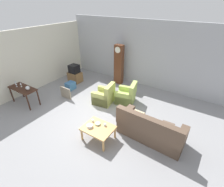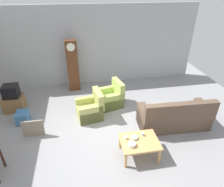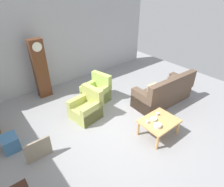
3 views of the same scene
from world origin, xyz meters
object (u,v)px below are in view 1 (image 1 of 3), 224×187
object	(u,v)px
armchair_olive_near	(104,97)
armchair_olive_far	(127,96)
coffee_table_wood	(98,129)
tv_crt	(74,69)
couch_floral	(150,130)
framed_picture_leaning	(66,93)
glass_dome_cloche	(28,88)
storage_box_blue	(70,86)
wine_glass_mid	(16,84)
bowl_white_stacked	(90,126)
tv_stand_cabinet	(75,77)
console_table_dark	(23,90)
wine_glass_short	(21,84)
grandfather_clock	(119,65)
bowl_shallow_green	(98,124)
cup_blue_rimmed	(105,125)
wine_glass_tall	(15,82)
cup_white_porcelain	(93,120)

from	to	relation	value
armchair_olive_near	armchair_olive_far	bearing A→B (deg)	36.84
armchair_olive_near	coffee_table_wood	xyz separation A→B (m)	(1.08, -1.85, 0.10)
coffee_table_wood	tv_crt	distance (m)	4.57
couch_floral	framed_picture_leaning	size ratio (longest dim) A/B	3.56
couch_floral	glass_dome_cloche	xyz separation A→B (m)	(-4.94, -0.91, 0.48)
storage_box_blue	wine_glass_mid	distance (m)	2.37
bowl_white_stacked	tv_stand_cabinet	bearing A→B (deg)	140.22
console_table_dark	storage_box_blue	xyz separation A→B (m)	(0.69, 1.97, -0.46)
armchair_olive_far	wine_glass_short	world-z (taller)	wine_glass_short
couch_floral	glass_dome_cloche	world-z (taller)	couch_floral
grandfather_clock	tv_stand_cabinet	size ratio (longest dim) A/B	3.01
wine_glass_short	wine_glass_mid	bearing A→B (deg)	-145.60
armchair_olive_near	bowl_shallow_green	world-z (taller)	armchair_olive_near
armchair_olive_far	wine_glass_short	xyz separation A→B (m)	(-3.74, -2.42, 0.58)
framed_picture_leaning	glass_dome_cloche	size ratio (longest dim) A/B	3.57
tv_crt	cup_blue_rimmed	bearing A→B (deg)	-33.80
wine_glass_tall	wine_glass_short	world-z (taller)	wine_glass_tall
glass_dome_cloche	wine_glass_tall	world-z (taller)	wine_glass_tall
storage_box_blue	cup_blue_rimmed	bearing A→B (deg)	-27.53
framed_picture_leaning	bowl_shallow_green	xyz separation A→B (m)	(2.68, -1.10, 0.23)
armchair_olive_far	cup_blue_rimmed	size ratio (longest dim) A/B	11.41
wine_glass_mid	bowl_shallow_green	bearing A→B (deg)	3.04
console_table_dark	tv_crt	xyz separation A→B (m)	(0.26, 2.76, 0.10)
cup_white_porcelain	armchair_olive_near	bearing A→B (deg)	113.76
tv_crt	bowl_white_stacked	bearing A→B (deg)	-39.78
grandfather_clock	wine_glass_short	world-z (taller)	grandfather_clock
bowl_white_stacked	bowl_shallow_green	bearing A→B (deg)	60.93
wine_glass_mid	cup_white_porcelain	bearing A→B (deg)	3.52
console_table_dark	tv_stand_cabinet	xyz separation A→B (m)	(0.26, 2.76, -0.38)
console_table_dark	framed_picture_leaning	world-z (taller)	console_table_dark
wine_glass_tall	wine_glass_mid	distance (m)	0.19
console_table_dark	cup_white_porcelain	distance (m)	3.60
armchair_olive_far	cup_blue_rimmed	distance (m)	2.30
armchair_olive_near	wine_glass_short	distance (m)	3.54
wine_glass_mid	wine_glass_tall	bearing A→B (deg)	156.24
couch_floral	cup_white_porcelain	bearing A→B (deg)	-155.63
tv_crt	cup_blue_rimmed	size ratio (longest dim) A/B	5.82
armchair_olive_far	glass_dome_cloche	xyz separation A→B (m)	(-3.27, -2.43, 0.53)
tv_stand_cabinet	storage_box_blue	size ratio (longest dim) A/B	1.57
couch_floral	wine_glass_short	size ratio (longest dim) A/B	10.65
wine_glass_mid	glass_dome_cloche	bearing A→B (deg)	9.08
armchair_olive_far	grandfather_clock	bearing A→B (deg)	131.33
console_table_dark	wine_glass_short	size ratio (longest dim) A/B	6.49
wine_glass_tall	bowl_shallow_green	bearing A→B (deg)	1.89
wine_glass_mid	console_table_dark	bearing A→B (deg)	12.89
cup_white_porcelain	grandfather_clock	bearing A→B (deg)	108.46
coffee_table_wood	wine_glass_tall	size ratio (longest dim) A/B	4.42
tv_crt	wine_glass_short	world-z (taller)	tv_crt
console_table_dark	tv_crt	world-z (taller)	tv_crt
console_table_dark	tv_stand_cabinet	world-z (taller)	console_table_dark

